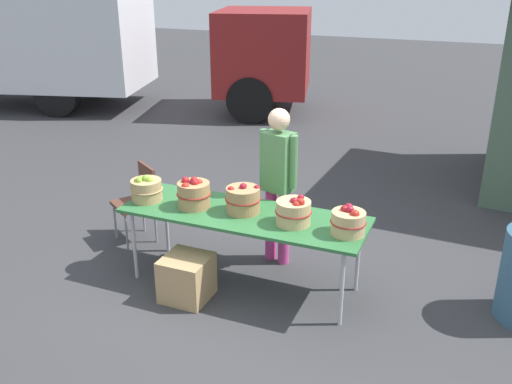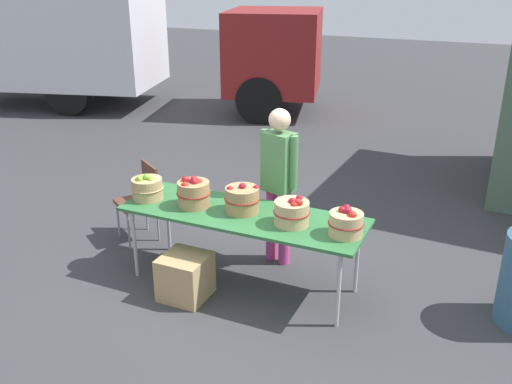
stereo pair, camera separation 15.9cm
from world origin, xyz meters
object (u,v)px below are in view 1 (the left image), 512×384
at_px(market_table, 244,217).
at_px(produce_crate, 187,278).
at_px(apple_basket_red_1, 243,199).
at_px(apple_basket_green_0, 146,189).
at_px(box_truck, 94,36).
at_px(folding_chair, 139,197).
at_px(apple_basket_red_0, 194,194).
at_px(apple_basket_red_3, 348,222).
at_px(vendor_adult, 278,175).
at_px(apple_basket_red_2, 294,212).

distance_m(market_table, produce_crate, 0.76).
relative_size(apple_basket_red_1, produce_crate, 0.80).
bearing_deg(market_table, apple_basket_green_0, -175.98).
height_order(box_truck, folding_chair, box_truck).
bearing_deg(market_table, box_truck, 136.51).
bearing_deg(apple_basket_red_0, produce_crate, -74.83).
bearing_deg(apple_basket_red_1, apple_basket_red_3, -4.53).
bearing_deg(apple_basket_red_3, apple_basket_green_0, -179.37).
distance_m(vendor_adult, folding_chair, 1.65).
distance_m(market_table, apple_basket_green_0, 1.01).
bearing_deg(apple_basket_red_3, apple_basket_red_2, 178.70).
relative_size(apple_basket_red_0, box_truck, 0.04).
xyz_separation_m(market_table, apple_basket_red_0, (-0.50, -0.04, 0.17)).
distance_m(apple_basket_green_0, apple_basket_red_1, 0.99).
distance_m(apple_basket_green_0, produce_crate, 0.96).
relative_size(apple_basket_red_2, produce_crate, 0.79).
xyz_separation_m(apple_basket_red_1, produce_crate, (-0.37, -0.46, -0.67)).
bearing_deg(box_truck, apple_basket_red_0, -61.28).
bearing_deg(market_table, produce_crate, -132.67).
height_order(vendor_adult, produce_crate, vendor_adult).
xyz_separation_m(apple_basket_red_0, vendor_adult, (0.62, 0.60, 0.07)).
height_order(market_table, apple_basket_red_0, apple_basket_red_0).
distance_m(apple_basket_green_0, vendor_adult, 1.30).
height_order(apple_basket_red_3, vendor_adult, vendor_adult).
height_order(apple_basket_red_3, box_truck, box_truck).
relative_size(apple_basket_red_2, vendor_adult, 0.20).
bearing_deg(apple_basket_red_0, market_table, 4.49).
xyz_separation_m(apple_basket_red_2, apple_basket_red_3, (0.49, -0.01, -0.01)).
xyz_separation_m(apple_basket_green_0, vendor_adult, (1.13, 0.63, 0.09)).
xyz_separation_m(apple_basket_red_0, folding_chair, (-0.96, 0.49, -0.37)).
bearing_deg(apple_basket_red_3, apple_basket_red_1, 175.47).
bearing_deg(produce_crate, apple_basket_red_0, 105.17).
xyz_separation_m(apple_basket_red_0, apple_basket_red_2, (0.99, 0.00, -0.02)).
relative_size(market_table, apple_basket_green_0, 7.24).
relative_size(vendor_adult, box_truck, 0.20).
xyz_separation_m(apple_basket_red_1, box_truck, (-5.84, 5.53, 0.61)).
bearing_deg(market_table, apple_basket_red_0, -175.51).
height_order(apple_basket_green_0, produce_crate, apple_basket_green_0).
xyz_separation_m(box_truck, folding_chair, (4.41, -5.11, -0.98)).
bearing_deg(vendor_adult, folding_chair, 18.61).
bearing_deg(folding_chair, box_truck, 164.54).
bearing_deg(box_truck, apple_basket_red_3, -54.36).
bearing_deg(vendor_adult, box_truck, -25.41).
height_order(apple_basket_red_3, produce_crate, apple_basket_red_3).
bearing_deg(apple_basket_green_0, apple_basket_red_0, 3.55).
bearing_deg(folding_chair, apple_basket_red_1, 17.68).
bearing_deg(folding_chair, apple_basket_red_2, 19.88).
bearing_deg(apple_basket_red_3, vendor_adult, 144.71).
bearing_deg(box_truck, apple_basket_green_0, -64.25).
distance_m(box_truck, folding_chair, 6.82).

